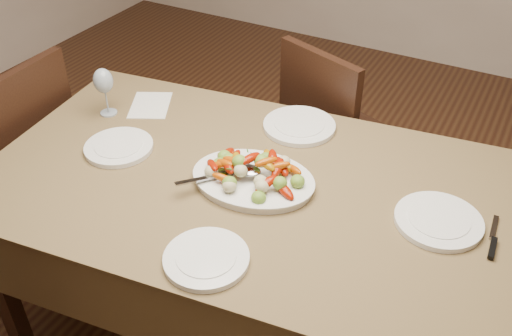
{
  "coord_description": "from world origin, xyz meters",
  "views": [
    {
      "loc": [
        0.94,
        -1.11,
        1.92
      ],
      "look_at": [
        0.23,
        0.19,
        0.82
      ],
      "focal_mm": 40.0,
      "sensor_mm": 36.0,
      "label": 1
    }
  ],
  "objects_px": {
    "serving_platter": "(253,181)",
    "wine_glass": "(105,90)",
    "chair_left": "(13,158)",
    "dining_table": "(256,263)",
    "plate_far": "(299,126)",
    "plate_near": "(206,259)",
    "plate_left": "(119,147)",
    "chair_far": "(343,136)",
    "plate_right": "(438,221)"
  },
  "relations": [
    {
      "from": "plate_far",
      "to": "plate_near",
      "type": "xyz_separation_m",
      "value": [
        0.07,
        -0.76,
        0.0
      ]
    },
    {
      "from": "chair_left",
      "to": "wine_glass",
      "type": "distance_m",
      "value": 0.62
    },
    {
      "from": "serving_platter",
      "to": "wine_glass",
      "type": "distance_m",
      "value": 0.73
    },
    {
      "from": "plate_left",
      "to": "plate_near",
      "type": "xyz_separation_m",
      "value": [
        0.57,
        -0.32,
        0.0
      ]
    },
    {
      "from": "chair_far",
      "to": "serving_platter",
      "type": "bearing_deg",
      "value": 109.35
    },
    {
      "from": "dining_table",
      "to": "chair_far",
      "type": "bearing_deg",
      "value": 89.23
    },
    {
      "from": "plate_far",
      "to": "wine_glass",
      "type": "distance_m",
      "value": 0.76
    },
    {
      "from": "chair_left",
      "to": "plate_left",
      "type": "relative_size",
      "value": 3.88
    },
    {
      "from": "chair_far",
      "to": "plate_left",
      "type": "distance_m",
      "value": 1.07
    },
    {
      "from": "plate_far",
      "to": "wine_glass",
      "type": "xyz_separation_m",
      "value": [
        -0.7,
        -0.26,
        0.09
      ]
    },
    {
      "from": "chair_left",
      "to": "dining_table",
      "type": "bearing_deg",
      "value": 88.89
    },
    {
      "from": "plate_right",
      "to": "plate_far",
      "type": "relative_size",
      "value": 0.97
    },
    {
      "from": "chair_left",
      "to": "plate_near",
      "type": "bearing_deg",
      "value": 71.67
    },
    {
      "from": "plate_right",
      "to": "serving_platter",
      "type": "bearing_deg",
      "value": -170.49
    },
    {
      "from": "plate_left",
      "to": "wine_glass",
      "type": "height_order",
      "value": "wine_glass"
    },
    {
      "from": "plate_left",
      "to": "dining_table",
      "type": "bearing_deg",
      "value": 6.79
    },
    {
      "from": "dining_table",
      "to": "plate_far",
      "type": "bearing_deg",
      "value": 92.75
    },
    {
      "from": "plate_right",
      "to": "plate_near",
      "type": "xyz_separation_m",
      "value": [
        -0.53,
        -0.47,
        0.0
      ]
    },
    {
      "from": "serving_platter",
      "to": "dining_table",
      "type": "bearing_deg",
      "value": 53.39
    },
    {
      "from": "plate_near",
      "to": "serving_platter",
      "type": "bearing_deg",
      "value": 98.29
    },
    {
      "from": "dining_table",
      "to": "chair_left",
      "type": "bearing_deg",
      "value": -178.34
    },
    {
      "from": "serving_platter",
      "to": "plate_near",
      "type": "xyz_separation_m",
      "value": [
        0.05,
        -0.37,
        -0.0
      ]
    },
    {
      "from": "chair_left",
      "to": "plate_near",
      "type": "relative_size",
      "value": 3.9
    },
    {
      "from": "serving_platter",
      "to": "wine_glass",
      "type": "relative_size",
      "value": 1.96
    },
    {
      "from": "dining_table",
      "to": "wine_glass",
      "type": "xyz_separation_m",
      "value": [
        -0.72,
        0.11,
        0.48
      ]
    },
    {
      "from": "chair_far",
      "to": "chair_left",
      "type": "distance_m",
      "value": 1.47
    },
    {
      "from": "wine_glass",
      "to": "plate_near",
      "type": "bearing_deg",
      "value": -32.66
    },
    {
      "from": "dining_table",
      "to": "chair_left",
      "type": "height_order",
      "value": "chair_left"
    },
    {
      "from": "dining_table",
      "to": "chair_far",
      "type": "height_order",
      "value": "chair_far"
    },
    {
      "from": "plate_near",
      "to": "wine_glass",
      "type": "distance_m",
      "value": 0.92
    },
    {
      "from": "chair_left",
      "to": "wine_glass",
      "type": "xyz_separation_m",
      "value": [
        0.47,
        0.15,
        0.39
      ]
    },
    {
      "from": "chair_left",
      "to": "plate_near",
      "type": "height_order",
      "value": "chair_left"
    },
    {
      "from": "chair_left",
      "to": "plate_right",
      "type": "bearing_deg",
      "value": 91.26
    },
    {
      "from": "serving_platter",
      "to": "plate_far",
      "type": "height_order",
      "value": "serving_platter"
    },
    {
      "from": "plate_right",
      "to": "plate_near",
      "type": "relative_size",
      "value": 1.09
    },
    {
      "from": "plate_far",
      "to": "plate_near",
      "type": "relative_size",
      "value": 1.12
    },
    {
      "from": "dining_table",
      "to": "plate_near",
      "type": "height_order",
      "value": "plate_near"
    },
    {
      "from": "chair_far",
      "to": "chair_left",
      "type": "height_order",
      "value": "same"
    },
    {
      "from": "chair_left",
      "to": "plate_left",
      "type": "distance_m",
      "value": 0.73
    },
    {
      "from": "serving_platter",
      "to": "plate_near",
      "type": "bearing_deg",
      "value": -81.71
    },
    {
      "from": "plate_right",
      "to": "wine_glass",
      "type": "relative_size",
      "value": 1.29
    },
    {
      "from": "chair_far",
      "to": "plate_left",
      "type": "bearing_deg",
      "value": 79.22
    },
    {
      "from": "chair_left",
      "to": "plate_left",
      "type": "bearing_deg",
      "value": 84.82
    },
    {
      "from": "chair_far",
      "to": "serving_platter",
      "type": "xyz_separation_m",
      "value": [
        -0.02,
        -0.83,
        0.3
      ]
    },
    {
      "from": "chair_far",
      "to": "wine_glass",
      "type": "xyz_separation_m",
      "value": [
        -0.73,
        -0.7,
        0.39
      ]
    },
    {
      "from": "plate_far",
      "to": "wine_glass",
      "type": "height_order",
      "value": "wine_glass"
    },
    {
      "from": "chair_far",
      "to": "chair_left",
      "type": "xyz_separation_m",
      "value": [
        -1.2,
        -0.85,
        0.0
      ]
    },
    {
      "from": "plate_near",
      "to": "plate_far",
      "type": "bearing_deg",
      "value": 95.0
    },
    {
      "from": "plate_left",
      "to": "plate_near",
      "type": "relative_size",
      "value": 1.0
    },
    {
      "from": "chair_far",
      "to": "chair_left",
      "type": "relative_size",
      "value": 1.0
    }
  ]
}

